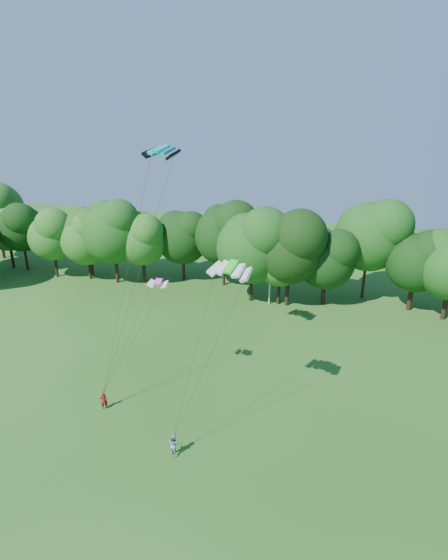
# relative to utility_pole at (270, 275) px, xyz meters

# --- Properties ---
(ground) EXTENTS (160.00, 160.00, 0.00)m
(ground) POSITION_rel_utility_pole_xyz_m (-1.03, -32.73, -3.96)
(ground) COLOR #1E4D15
(ground) RESTS_ON ground
(utility_pole) EXTENTS (1.53, 0.26, 7.68)m
(utility_pole) POSITION_rel_utility_pole_xyz_m (0.00, 0.00, 0.00)
(utility_pole) COLOR beige
(utility_pole) RESTS_ON ground
(kite_flyer_left) EXTENTS (0.68, 0.60, 1.57)m
(kite_flyer_left) POSITION_rel_utility_pole_xyz_m (-8.95, -24.71, -3.18)
(kite_flyer_left) COLOR maroon
(kite_flyer_left) RESTS_ON ground
(kite_flyer_right) EXTENTS (1.05, 0.98, 1.73)m
(kite_flyer_right) POSITION_rel_utility_pole_xyz_m (-1.41, -27.82, -3.10)
(kite_flyer_right) COLOR #8CABC2
(kite_flyer_right) RESTS_ON ground
(kite_teal) EXTENTS (3.38, 2.42, 0.58)m
(kite_teal) POSITION_rel_utility_pole_xyz_m (-5.53, -18.42, 16.33)
(kite_teal) COLOR #059E99
(kite_teal) RESTS_ON ground
(kite_green) EXTENTS (3.21, 1.96, 0.68)m
(kite_green) POSITION_rel_utility_pole_xyz_m (1.52, -23.64, 9.16)
(kite_green) COLOR #2FE221
(kite_green) RESTS_ON ground
(kite_pink) EXTENTS (1.70, 0.89, 0.34)m
(kite_pink) POSITION_rel_utility_pole_xyz_m (-5.22, -21.04, 6.35)
(kite_pink) COLOR #FD46B8
(kite_pink) RESTS_ON ground
(tree_back_west) EXTENTS (8.67, 8.67, 12.60)m
(tree_back_west) POSITION_rel_utility_pole_xyz_m (-27.23, 2.45, 3.91)
(tree_back_west) COLOR black
(tree_back_west) RESTS_ON ground
(tree_back_center) EXTENTS (8.94, 8.94, 13.01)m
(tree_back_center) POSITION_rel_utility_pole_xyz_m (2.20, 0.35, 4.16)
(tree_back_center) COLOR black
(tree_back_center) RESTS_ON ground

